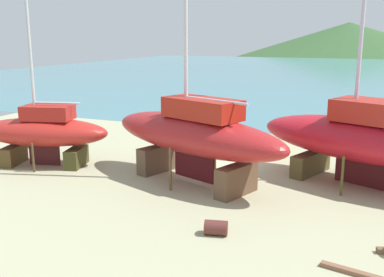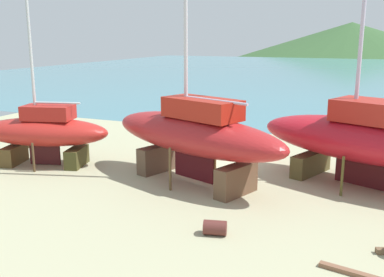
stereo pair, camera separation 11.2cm
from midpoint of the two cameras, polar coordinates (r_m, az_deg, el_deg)
The scene contains 11 objects.
ground_plane at distance 22.06m, azimuth 1.61°, elevation -5.19°, with size 45.81×45.81×0.00m, color #AAA983.
sea_water at distance 89.80m, azimuth 18.03°, elevation 7.94°, with size 129.16×116.40×0.01m, color teal.
headland_hill at distance 190.85m, azimuth 19.20°, elevation 10.19°, with size 157.55×157.55×24.26m, color #33572E.
sailboat_large_starboard at distance 21.97m, azimuth 21.05°, elevation 0.01°, with size 11.06×7.11×17.50m.
sailboat_far_slipway at distance 25.26m, azimuth -18.55°, elevation 0.83°, with size 7.56×4.25×12.17m.
sailboat_mid_port at distance 20.92m, azimuth 0.18°, elevation 0.66°, with size 10.57×6.21×16.83m.
barrel_by_slipway at distance 30.84m, azimuth -13.40°, elevation 0.33°, with size 0.63×0.63×0.86m, color #2D4861.
barrel_tipped_left at distance 16.09m, azimuth 2.88°, elevation -11.29°, with size 0.53×0.53×0.81m, color #582823.
timber_plank_far at distance 14.49m, azimuth 20.40°, elevation -15.90°, with size 2.31×0.22×0.14m, color brown.
timber_plank_near at distance 29.80m, azimuth -20.13°, elevation -0.98°, with size 2.56×0.16×0.20m, color brown.
timber_short_skew at distance 28.02m, azimuth -0.43°, elevation -1.08°, with size 2.46×0.22×0.14m, color brown.
Camera 1 is at (7.48, -22.60, 6.87)m, focal length 41.82 mm.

